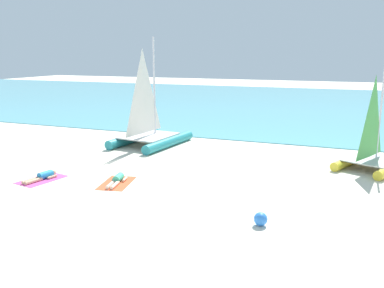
# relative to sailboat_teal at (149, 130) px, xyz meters

# --- Properties ---
(ground_plane) EXTENTS (120.00, 120.00, 0.00)m
(ground_plane) POSITION_rel_sailboat_teal_xyz_m (4.15, 0.46, -0.89)
(ground_plane) COLOR beige
(ocean_water) EXTENTS (120.00, 40.00, 0.05)m
(ocean_water) POSITION_rel_sailboat_teal_xyz_m (4.15, 22.93, -0.87)
(ocean_water) COLOR #5BB2C1
(ocean_water) RESTS_ON ground
(sailboat_teal) EXTENTS (3.44, 4.89, 5.98)m
(sailboat_teal) POSITION_rel_sailboat_teal_xyz_m (0.00, 0.00, 0.00)
(sailboat_teal) COLOR teal
(sailboat_teal) RESTS_ON ground
(sailboat_yellow) EXTENTS (3.55, 4.21, 4.69)m
(sailboat_yellow) POSITION_rel_sailboat_teal_xyz_m (11.55, -0.67, -0.19)
(sailboat_yellow) COLOR yellow
(sailboat_yellow) RESTS_ON ground
(towel_left) EXTENTS (1.43, 2.07, 0.01)m
(towel_left) POSITION_rel_sailboat_teal_xyz_m (-1.09, -7.50, -0.89)
(towel_left) COLOR #D84C99
(towel_left) RESTS_ON ground
(sunbather_left) EXTENTS (0.68, 1.56, 0.30)m
(sunbather_left) POSITION_rel_sailboat_teal_xyz_m (-1.08, -7.44, -0.76)
(sunbather_left) COLOR #268CCC
(sunbather_left) RESTS_ON towel_left
(towel_right) EXTENTS (1.48, 2.09, 0.01)m
(towel_right) POSITION_rel_sailboat_teal_xyz_m (2.03, -6.77, -0.89)
(towel_right) COLOR #EA5933
(towel_right) RESTS_ON ground
(sunbather_right) EXTENTS (0.72, 1.56, 0.30)m
(sunbather_right) POSITION_rel_sailboat_teal_xyz_m (2.01, -6.70, -0.76)
(sunbather_right) COLOR #3FB28C
(sunbather_right) RESTS_ON towel_right
(beach_ball) EXTENTS (0.42, 0.42, 0.42)m
(beach_ball) POSITION_rel_sailboat_teal_xyz_m (8.28, -8.74, -0.68)
(beach_ball) COLOR #337FE5
(beach_ball) RESTS_ON ground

